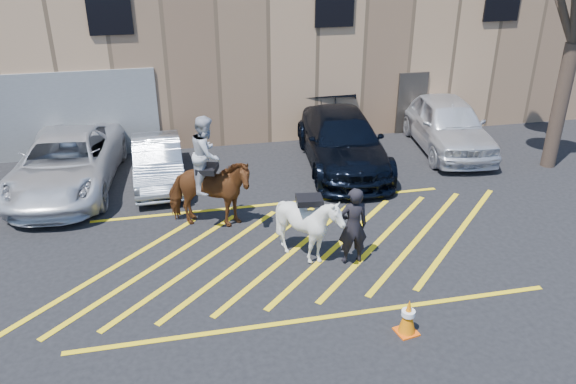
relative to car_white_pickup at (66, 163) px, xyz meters
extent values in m
plane|color=black|center=(5.49, -4.47, -0.78)|extent=(90.00, 90.00, 0.00)
imported|color=silver|center=(0.00, 0.00, 0.00)|extent=(3.10, 5.85, 1.57)
imported|color=#969BA3|center=(2.51, -0.06, -0.14)|extent=(1.49, 3.96, 1.29)
imported|color=black|center=(8.13, 0.01, 0.04)|extent=(2.86, 5.88, 1.65)
imported|color=silver|center=(12.00, 0.69, 0.09)|extent=(2.74, 5.35, 1.74)
imported|color=black|center=(6.68, -5.45, 0.12)|extent=(0.66, 0.44, 1.81)
cube|color=tan|center=(5.49, 7.53, 2.72)|extent=(32.00, 10.00, 7.00)
cube|color=black|center=(1.49, 2.49, 3.82)|extent=(1.30, 0.08, 1.50)
cube|color=black|center=(8.49, 2.49, 3.82)|extent=(1.30, 0.08, 1.50)
cube|color=#38332D|center=(11.49, 2.49, 0.32)|extent=(1.10, 0.08, 2.20)
cube|color=yellow|center=(1.29, -4.77, -0.78)|extent=(4.20, 4.20, 0.01)
cube|color=yellow|center=(2.34, -4.77, -0.78)|extent=(4.20, 4.20, 0.01)
cube|color=yellow|center=(3.39, -4.77, -0.78)|extent=(4.20, 4.20, 0.01)
cube|color=yellow|center=(4.44, -4.77, -0.78)|extent=(4.20, 4.20, 0.01)
cube|color=yellow|center=(5.49, -4.77, -0.78)|extent=(4.20, 4.20, 0.01)
cube|color=yellow|center=(6.54, -4.77, -0.78)|extent=(4.20, 4.20, 0.01)
cube|color=yellow|center=(7.59, -4.77, -0.78)|extent=(4.20, 4.20, 0.01)
cube|color=yellow|center=(8.64, -4.77, -0.78)|extent=(4.20, 4.20, 0.01)
cube|color=yellow|center=(9.69, -4.77, -0.78)|extent=(4.20, 4.20, 0.01)
cube|color=yellow|center=(5.49, -2.27, -0.78)|extent=(9.50, 0.12, 0.01)
cube|color=yellow|center=(5.49, -7.27, -0.78)|extent=(9.50, 0.12, 0.01)
imported|color=brown|center=(3.75, -3.12, 0.14)|extent=(2.37, 1.61, 1.84)
imported|color=#AFB0BA|center=(3.75, -3.12, 1.15)|extent=(0.95, 1.08, 1.87)
cube|color=black|center=(3.75, -3.12, 0.78)|extent=(0.61, 0.67, 0.14)
imported|color=silver|center=(5.76, -5.16, 0.05)|extent=(1.50, 1.65, 1.67)
cube|color=black|center=(5.76, -5.16, 0.71)|extent=(0.61, 0.52, 0.14)
cube|color=#FF570A|center=(6.92, -8.01, -0.77)|extent=(0.44, 0.44, 0.03)
cone|color=orange|center=(6.92, -8.01, -0.40)|extent=(0.32, 0.32, 0.70)
cylinder|color=white|center=(6.92, -8.01, -0.34)|extent=(0.25, 0.25, 0.10)
cylinder|color=#4B3B2D|center=(14.49, -1.40, 1.12)|extent=(0.44, 0.44, 3.80)
cylinder|color=#403427|center=(14.41, -0.55, 4.02)|extent=(0.33, 1.88, 2.34)
cylinder|color=#423628|center=(13.88, -1.40, 4.07)|extent=(1.40, 0.20, 2.39)
camera|label=1|loc=(3.01, -15.65, 6.03)|focal=35.00mm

